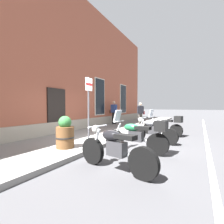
# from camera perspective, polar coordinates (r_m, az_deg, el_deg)

# --- Properties ---
(ground_plane) EXTENTS (140.00, 140.00, 0.00)m
(ground_plane) POSITION_cam_1_polar(r_m,az_deg,el_deg) (6.70, 1.08, -10.50)
(ground_plane) COLOR #38383A
(sidewalk) EXTENTS (29.41, 3.19, 0.14)m
(sidewalk) POSITION_cam_1_polar(r_m,az_deg,el_deg) (7.53, -9.93, -8.61)
(sidewalk) COLOR slate
(sidewalk) RESTS_ON ground_plane
(lane_stripe) EXTENTS (29.41, 0.12, 0.01)m
(lane_stripe) POSITION_cam_1_polar(r_m,az_deg,el_deg) (6.01, 30.13, -12.18)
(lane_stripe) COLOR silver
(lane_stripe) RESTS_ON ground_plane
(brick_pub_facade) EXTENTS (23.41, 6.22, 7.84)m
(brick_pub_facade) POSITION_cam_1_polar(r_m,az_deg,el_deg) (11.17, -29.89, 14.46)
(brick_pub_facade) COLOR brown
(brick_pub_facade) RESTS_ON ground_plane
(motorcycle_black_naked) EXTENTS (0.70, 2.07, 0.98)m
(motorcycle_black_naked) POSITION_cam_1_polar(r_m,az_deg,el_deg) (3.82, 0.82, -12.57)
(motorcycle_black_naked) COLOR black
(motorcycle_black_naked) RESTS_ON ground_plane
(motorcycle_green_touring) EXTENTS (0.62, 2.14, 1.32)m
(motorcycle_green_touring) POSITION_cam_1_polar(r_m,az_deg,el_deg) (5.31, 8.80, -7.76)
(motorcycle_green_touring) COLOR black
(motorcycle_green_touring) RESTS_ON ground_plane
(motorcycle_grey_naked) EXTENTS (0.68, 1.96, 0.97)m
(motorcycle_grey_naked) POSITION_cam_1_polar(r_m,az_deg,el_deg) (6.90, 13.76, -6.12)
(motorcycle_grey_naked) COLOR black
(motorcycle_grey_naked) RESTS_ON ground_plane
(motorcycle_silver_touring) EXTENTS (0.77, 1.99, 1.28)m
(motorcycle_silver_touring) POSITION_cam_1_polar(r_m,az_deg,el_deg) (8.62, 17.37, -4.19)
(motorcycle_silver_touring) COLOR black
(motorcycle_silver_touring) RESTS_ON ground_plane
(pedestrian_blue_top) EXTENTS (0.27, 0.66, 1.70)m
(pedestrian_blue_top) POSITION_cam_1_polar(r_m,az_deg,el_deg) (12.38, 0.60, 0.35)
(pedestrian_blue_top) COLOR black
(pedestrian_blue_top) RESTS_ON sidewalk
(pedestrian_dark_jacket) EXTENTS (0.59, 0.43, 1.57)m
(pedestrian_dark_jacket) POSITION_cam_1_polar(r_m,az_deg,el_deg) (12.45, 9.72, -0.06)
(pedestrian_dark_jacket) COLOR #38332D
(pedestrian_dark_jacket) RESTS_ON sidewalk
(parking_sign) EXTENTS (0.36, 0.07, 2.33)m
(parking_sign) POSITION_cam_1_polar(r_m,az_deg,el_deg) (5.92, -7.97, 3.87)
(parking_sign) COLOR #4C4C51
(parking_sign) RESTS_ON sidewalk
(barrel_planter) EXTENTS (0.59, 0.59, 1.01)m
(barrel_planter) POSITION_cam_1_polar(r_m,az_deg,el_deg) (5.50, -15.71, -7.21)
(barrel_planter) COLOR brown
(barrel_planter) RESTS_ON sidewalk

